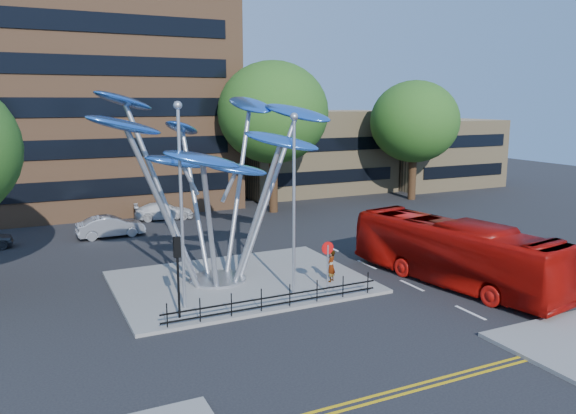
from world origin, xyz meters
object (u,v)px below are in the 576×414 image
tree_right (273,113)px  no_entry_sign_island (328,258)px  parked_car_right (164,211)px  street_lamp_right (294,189)px  traffic_light_island (177,260)px  pedestrian (331,266)px  street_lamp_left (181,189)px  leaf_sculpture (212,145)px  parked_car_mid (111,226)px  red_bus (454,253)px  tree_far (415,122)px

tree_right → no_entry_sign_island: 21.31m
parked_car_right → street_lamp_right: bearing=-167.9°
traffic_light_island → no_entry_sign_island: 7.05m
pedestrian → street_lamp_right: bearing=-17.8°
tree_right → street_lamp_left: tree_right is taller
leaf_sculpture → parked_car_mid: bearing=105.0°
no_entry_sign_island → traffic_light_island: bearing=-179.9°
street_lamp_left → red_bus: (13.00, -2.14, -3.75)m
traffic_light_island → tree_far: bearing=35.8°
tree_right → parked_car_mid: tree_right is taller
tree_right → street_lamp_right: (-7.50, -19.00, -2.94)m
street_lamp_right → parked_car_right: (-1.27, 20.00, -4.45)m
leaf_sculpture → parked_car_right: leaf_sculpture is taller
street_lamp_right → red_bus: 8.88m
tree_far → red_bus: tree_far is taller
tree_far → street_lamp_right: 28.76m
tree_right → tree_far: 14.03m
tree_far → red_bus: 25.27m
red_bus → parked_car_mid: (-13.83, 17.48, -0.88)m
leaf_sculpture → street_lamp_left: size_ratio=1.45×
pedestrian → no_entry_sign_island: bearing=16.6°
leaf_sculpture → tree_far: bearing=32.5°
red_bus → parked_car_right: size_ratio=2.61×
street_lamp_right → parked_car_mid: (-5.83, 15.83, -4.38)m
pedestrian → parked_car_mid: 17.09m
street_lamp_left → traffic_light_island: 2.96m
street_lamp_left → tree_far: bearing=34.9°
tree_right → pedestrian: bearing=-105.5°
no_entry_sign_island → street_lamp_left: bearing=171.4°
tree_far → leaf_sculpture: bearing=-147.5°
tree_right → traffic_light_island: bearing=-123.7°
pedestrian → leaf_sculpture: bearing=-66.4°
leaf_sculpture → parked_car_right: (1.30, 16.32, -6.23)m
street_lamp_left → street_lamp_right: size_ratio=1.06×
street_lamp_right → red_bus: (8.00, -1.64, -3.49)m
pedestrian → tree_right: bearing=-143.2°
parked_car_right → parked_car_mid: bearing=140.9°
tree_far → red_bus: (-13.50, -20.64, -5.50)m
street_lamp_left → parked_car_right: size_ratio=2.00×
leaf_sculpture → red_bus: leaf_sculpture is taller
red_bus → parked_car_right: 23.57m
street_lamp_right → pedestrian: (2.50, 0.91, -4.15)m
traffic_light_island → parked_car_mid: size_ratio=0.78×
traffic_light_island → pedestrian: 8.29m
tree_far → tree_right: bearing=-180.0°
tree_far → red_bus: bearing=-123.2°
tree_far → pedestrian: size_ratio=6.79×
street_lamp_right → parked_car_right: size_ratio=1.88×
leaf_sculpture → street_lamp_left: 4.28m
leaf_sculpture → traffic_light_island: leaf_sculpture is taller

